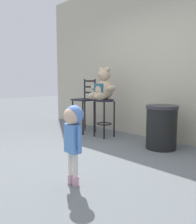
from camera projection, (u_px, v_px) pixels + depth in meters
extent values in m
plane|color=slate|center=(66.00, 163.00, 3.30)|extent=(24.00, 24.00, 0.00)
cube|color=#B4AE95|center=(161.00, 56.00, 4.60)|extent=(6.48, 0.30, 3.13)
cylinder|color=#20202D|center=(104.00, 100.00, 4.74)|extent=(0.37, 0.37, 0.04)
cylinder|color=black|center=(94.00, 119.00, 4.79)|extent=(0.03, 0.03, 0.70)
cylinder|color=black|center=(104.00, 121.00, 4.59)|extent=(0.03, 0.03, 0.70)
cylinder|color=black|center=(104.00, 118.00, 4.98)|extent=(0.03, 0.03, 0.70)
cylinder|color=black|center=(114.00, 119.00, 4.78)|extent=(0.03, 0.03, 0.70)
torus|color=black|center=(104.00, 124.00, 4.80)|extent=(0.30, 0.30, 0.02)
sphere|color=tan|center=(104.00, 90.00, 4.71)|extent=(0.37, 0.37, 0.37)
cube|color=#235467|center=(99.00, 89.00, 4.61)|extent=(0.23, 0.03, 0.22)
sphere|color=tan|center=(104.00, 75.00, 4.67)|extent=(0.24, 0.24, 0.24)
ellipsoid|color=tan|center=(100.00, 75.00, 4.60)|extent=(0.10, 0.08, 0.07)
sphere|color=black|center=(99.00, 75.00, 4.58)|extent=(0.03, 0.03, 0.03)
sphere|color=tan|center=(101.00, 70.00, 4.72)|extent=(0.10, 0.10, 0.10)
sphere|color=tan|center=(107.00, 69.00, 4.60)|extent=(0.10, 0.10, 0.10)
ellipsoid|color=tan|center=(95.00, 88.00, 4.85)|extent=(0.13, 0.21, 0.12)
ellipsoid|color=tan|center=(112.00, 88.00, 4.52)|extent=(0.13, 0.21, 0.12)
ellipsoid|color=tan|center=(95.00, 96.00, 4.67)|extent=(0.13, 0.32, 0.15)
ellipsoid|color=tan|center=(101.00, 96.00, 4.54)|extent=(0.13, 0.32, 0.15)
cylinder|color=#C794A7|center=(71.00, 179.00, 2.65)|extent=(0.07, 0.07, 0.10)
cylinder|color=silver|center=(71.00, 163.00, 2.63)|extent=(0.05, 0.05, 0.26)
cylinder|color=#C794A7|center=(76.00, 181.00, 2.59)|extent=(0.07, 0.07, 0.10)
cylinder|color=silver|center=(75.00, 165.00, 2.57)|extent=(0.05, 0.05, 0.26)
cube|color=#4E82C8|center=(73.00, 138.00, 2.56)|extent=(0.18, 0.10, 0.30)
cylinder|color=#4E82C8|center=(66.00, 135.00, 2.64)|extent=(0.04, 0.04, 0.26)
cylinder|color=#4E82C8|center=(79.00, 139.00, 2.47)|extent=(0.04, 0.04, 0.26)
sphere|color=#D8B293|center=(72.00, 116.00, 2.53)|extent=(0.19, 0.19, 0.19)
sphere|color=#527AC7|center=(74.00, 115.00, 2.54)|extent=(0.20, 0.20, 0.20)
cylinder|color=black|center=(161.00, 129.00, 3.96)|extent=(0.49, 0.49, 0.66)
cylinder|color=#2D2D33|center=(162.00, 107.00, 3.92)|extent=(0.52, 0.52, 0.05)
cube|color=#20202D|center=(84.00, 100.00, 5.15)|extent=(0.39, 0.39, 0.03)
cylinder|color=black|center=(73.00, 116.00, 5.20)|extent=(0.03, 0.03, 0.68)
cylinder|color=black|center=(83.00, 118.00, 4.96)|extent=(0.03, 0.03, 0.68)
cylinder|color=black|center=(85.00, 115.00, 5.43)|extent=(0.03, 0.03, 0.68)
cylinder|color=black|center=(95.00, 117.00, 5.19)|extent=(0.03, 0.03, 0.68)
cylinder|color=black|center=(85.00, 89.00, 5.35)|extent=(0.03, 0.03, 0.41)
cylinder|color=black|center=(95.00, 89.00, 5.11)|extent=(0.03, 0.03, 0.41)
cube|color=black|center=(90.00, 93.00, 5.24)|extent=(0.34, 0.02, 0.04)
cube|color=black|center=(90.00, 87.00, 5.23)|extent=(0.34, 0.02, 0.04)
cube|color=black|center=(90.00, 81.00, 5.21)|extent=(0.34, 0.02, 0.04)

